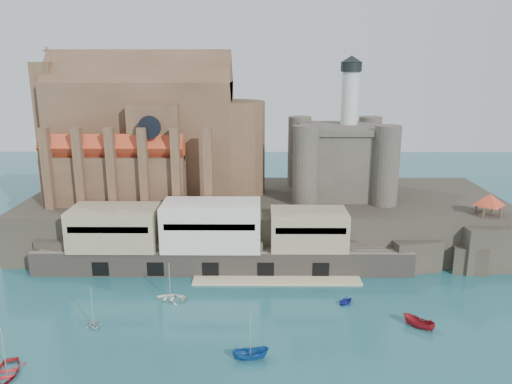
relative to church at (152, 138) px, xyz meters
The scene contains 13 objects.
ground 53.14m from the church, 60.03° to the right, with size 300.00×300.00×0.00m, color #1A4E56.
promontory 29.58m from the church, ahead, with size 100.00×36.00×10.00m.
quay 28.37m from the church, 53.41° to the right, with size 70.00×12.00×13.05m.
church is the anchor object (origin of this frame).
castle_keep 40.39m from the church, ahead, with size 21.20×21.20×29.30m.
rock_outcrop 70.41m from the church, 13.61° to the right, with size 14.50×10.50×8.70m.
pavilion 68.65m from the church, 13.48° to the right, with size 6.40×6.40×5.40m.
boat_0 56.70m from the church, 99.70° to the right, with size 4.25×1.23×5.95m, color red.
boat_2 57.13m from the church, 65.53° to the right, with size 1.82×1.87×4.84m, color navy.
boat_4 45.68m from the church, 92.20° to the right, with size 2.55×1.56×2.96m, color silver.
boat_5 65.06m from the church, 40.51° to the right, with size 1.83×1.88×4.88m, color maroon.
boat_6 38.98m from the church, 75.05° to the right, with size 3.72×1.08×5.21m, color white.
boat_7 53.86m from the church, 41.15° to the right, with size 2.69×1.64×3.12m, color #1B1D96.
Camera 1 is at (-1.23, -64.25, 38.08)m, focal length 35.00 mm.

